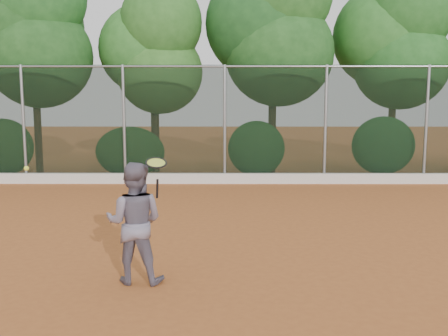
{
  "coord_description": "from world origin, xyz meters",
  "views": [
    {
      "loc": [
        0.03,
        -7.88,
        2.45
      ],
      "look_at": [
        0.0,
        1.0,
        1.25
      ],
      "focal_mm": 40.0,
      "sensor_mm": 36.0,
      "label": 1
    }
  ],
  "objects": [
    {
      "name": "ground",
      "position": [
        0.0,
        0.0,
        0.0
      ],
      "size": [
        80.0,
        80.0,
        0.0
      ],
      "primitive_type": "plane",
      "color": "#A45626",
      "rests_on": "ground"
    },
    {
      "name": "concrete_curb",
      "position": [
        0.0,
        6.82,
        0.15
      ],
      "size": [
        24.0,
        0.2,
        0.3
      ],
      "primitive_type": "cube",
      "color": "silver",
      "rests_on": "ground"
    },
    {
      "name": "tennis_player",
      "position": [
        -1.2,
        -1.34,
        0.82
      ],
      "size": [
        0.85,
        0.69,
        1.64
      ],
      "primitive_type": "imported",
      "rotation": [
        0.0,
        0.0,
        3.06
      ],
      "color": "slate",
      "rests_on": "ground"
    },
    {
      "name": "chainlink_fence",
      "position": [
        -0.0,
        7.0,
        1.86
      ],
      "size": [
        24.09,
        0.09,
        3.5
      ],
      "color": "black",
      "rests_on": "ground"
    },
    {
      "name": "foliage_backdrop",
      "position": [
        -0.55,
        8.98,
        4.4
      ],
      "size": [
        23.7,
        3.63,
        7.55
      ],
      "color": "#3F2518",
      "rests_on": "ground"
    },
    {
      "name": "tennis_racket",
      "position": [
        -0.86,
        -1.52,
        1.62
      ],
      "size": [
        0.33,
        0.32,
        0.55
      ],
      "color": "black",
      "rests_on": "ground"
    },
    {
      "name": "tennis_ball_in_flight",
      "position": [
        -2.81,
        -0.86,
        1.49
      ],
      "size": [
        0.07,
        0.07,
        0.07
      ],
      "color": "#EAFA38",
      "rests_on": "ground"
    }
  ]
}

